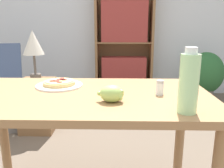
{
  "coord_description": "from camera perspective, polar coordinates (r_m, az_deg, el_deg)",
  "views": [
    {
      "loc": [
        0.31,
        -1.2,
        1.09
      ],
      "look_at": [
        0.28,
        -0.06,
        0.81
      ],
      "focal_mm": 38.0,
      "sensor_mm": 36.0,
      "label": 1
    }
  ],
  "objects": [
    {
      "name": "grape_bunch",
      "position": [
        1.09,
        -0.02,
        -2.32
      ],
      "size": [
        0.12,
        0.09,
        0.08
      ],
      "color": "#A8CC66",
      "rests_on": "dining_table"
    },
    {
      "name": "bookshelf",
      "position": [
        3.65,
        2.89,
        8.79
      ],
      "size": [
        0.86,
        0.31,
        1.67
      ],
      "color": "brown",
      "rests_on": "ground_plane"
    },
    {
      "name": "table_lamp",
      "position": [
        2.49,
        -18.44,
        8.92
      ],
      "size": [
        0.21,
        0.21,
        0.5
      ],
      "color": "#665B51",
      "rests_on": "side_table"
    },
    {
      "name": "dining_table",
      "position": [
        1.27,
        -6.83,
        -6.81
      ],
      "size": [
        1.32,
        0.72,
        0.75
      ],
      "color": "#A37549",
      "rests_on": "ground_plane"
    },
    {
      "name": "wall_back",
      "position": [
        3.84,
        -3.4,
        17.08
      ],
      "size": [
        8.0,
        0.05,
        2.6
      ],
      "color": "silver",
      "rests_on": "ground_plane"
    },
    {
      "name": "drink_bottle",
      "position": [
        0.98,
        17.99,
        0.3
      ],
      "size": [
        0.08,
        0.08,
        0.26
      ],
      "color": "#B7EAA3",
      "rests_on": "dining_table"
    },
    {
      "name": "salt_shaker",
      "position": [
        1.22,
        11.43,
        -0.87
      ],
      "size": [
        0.04,
        0.04,
        0.08
      ],
      "color": "white",
      "rests_on": "dining_table"
    },
    {
      "name": "potted_plant_floor",
      "position": [
        3.57,
        21.48,
        1.89
      ],
      "size": [
        0.51,
        0.43,
        0.73
      ],
      "color": "#70665B",
      "rests_on": "ground_plane"
    },
    {
      "name": "side_table",
      "position": [
        2.62,
        -17.39,
        -4.89
      ],
      "size": [
        0.34,
        0.34,
        0.55
      ],
      "color": "brown",
      "rests_on": "ground_plane"
    },
    {
      "name": "pizza_on_plate",
      "position": [
        1.4,
        -12.57,
        0.03
      ],
      "size": [
        0.27,
        0.27,
        0.04
      ],
      "color": "white",
      "rests_on": "dining_table"
    }
  ]
}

